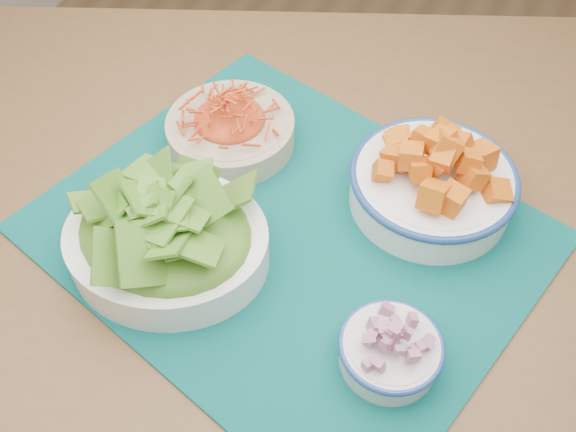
% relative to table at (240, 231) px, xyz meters
% --- Properties ---
extents(ground, '(4.00, 4.00, 0.00)m').
position_rel_table_xyz_m(ground, '(0.30, 0.15, -0.66)').
color(ground, '#9B734B').
rests_on(ground, ground).
extents(table, '(1.57, 1.33, 0.75)m').
position_rel_table_xyz_m(table, '(0.00, 0.00, 0.00)').
color(table, brown).
rests_on(table, ground).
extents(placemat, '(0.71, 0.63, 0.00)m').
position_rel_table_xyz_m(placemat, '(0.09, -0.03, 0.09)').
color(placemat, '#013534').
rests_on(placemat, table).
extents(carrot_bowl, '(0.24, 0.24, 0.07)m').
position_rel_table_xyz_m(carrot_bowl, '(-0.05, 0.08, 0.12)').
color(carrot_bowl, '#BBAA8B').
rests_on(carrot_bowl, placemat).
extents(squash_bowl, '(0.28, 0.28, 0.11)m').
position_rel_table_xyz_m(squash_bowl, '(0.25, 0.09, 0.14)').
color(squash_bowl, white).
rests_on(squash_bowl, placemat).
extents(lettuce_bowl, '(0.30, 0.27, 0.11)m').
position_rel_table_xyz_m(lettuce_bowl, '(-0.02, -0.14, 0.14)').
color(lettuce_bowl, white).
rests_on(lettuce_bowl, placemat).
extents(onion_bowl, '(0.12, 0.12, 0.06)m').
position_rel_table_xyz_m(onion_bowl, '(0.28, -0.15, 0.12)').
color(onion_bowl, silver).
rests_on(onion_bowl, placemat).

